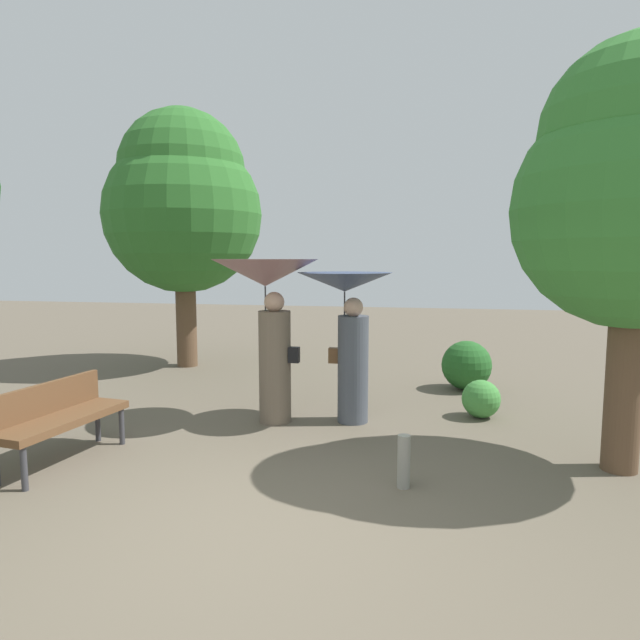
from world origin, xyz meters
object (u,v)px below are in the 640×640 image
object	(u,v)px
park_bench	(57,415)
path_marker_post	(404,461)
person_right	(348,315)
tree_near_left	(183,202)
tree_near_right	(637,187)
person_left	(268,300)

from	to	relation	value
park_bench	path_marker_post	world-z (taller)	park_bench
person_right	tree_near_left	bearing A→B (deg)	58.57
tree_near_right	path_marker_post	bearing A→B (deg)	-157.96
park_bench	tree_near_left	xyz separation A→B (m)	(-0.92, 5.08, 2.71)
person_left	tree_near_left	bearing A→B (deg)	47.64
person_right	tree_near_left	xyz separation A→B (m)	(-3.67, 3.04, 1.82)
person_left	path_marker_post	world-z (taller)	person_left
person_left	path_marker_post	size ratio (longest dim) A/B	4.23
tree_near_left	tree_near_right	xyz separation A→B (m)	(6.61, -4.16, -0.41)
person_left	tree_near_left	xyz separation A→B (m)	(-2.66, 3.24, 1.62)
person_right	path_marker_post	size ratio (longest dim) A/B	3.89
park_bench	path_marker_post	xyz separation A→B (m)	(3.58, 0.06, -0.26)
person_right	park_bench	distance (m)	3.54
tree_near_left	tree_near_right	size ratio (longest dim) A/B	1.18
tree_near_left	tree_near_right	bearing A→B (deg)	-32.18
person_right	path_marker_post	distance (m)	2.43
path_marker_post	person_right	bearing A→B (deg)	112.60
person_right	park_bench	xyz separation A→B (m)	(-2.75, -2.04, -0.89)
person_left	park_bench	size ratio (longest dim) A/B	1.37
person_right	tree_near_right	distance (m)	3.45
person_left	park_bench	xyz separation A→B (m)	(-1.74, -1.84, -1.09)
person_left	path_marker_post	distance (m)	2.89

